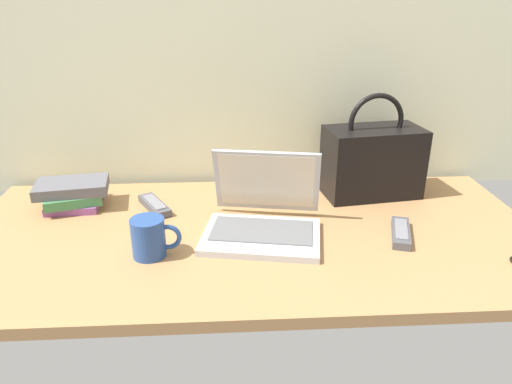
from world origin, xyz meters
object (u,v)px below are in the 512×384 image
Objects in this scene: handbag at (372,160)px; book_stack at (73,194)px; coffee_mug at (150,237)px; remote_control_far at (155,205)px; laptop at (263,216)px; remote_control_near at (401,233)px.

book_stack is at bearing -176.98° from handbag.
handbag reaches higher than coffee_mug.
laptop is at bearing -27.35° from remote_control_far.
coffee_mug is at bearing -84.07° from remote_control_far.
remote_control_far is 0.49× the size of handbag.
remote_control_near is 0.31m from handbag.
handbag is (0.69, 0.08, 0.10)m from remote_control_far.
handbag is at bearing 90.69° from remote_control_near.
remote_control_far is 0.72× the size of book_stack.
laptop reaches higher than remote_control_near.
book_stack is at bearing 161.17° from laptop.
remote_control_far is 0.25m from book_stack.
handbag is (-0.00, 0.30, 0.10)m from remote_control_near.
laptop is 0.31m from coffee_mug.
coffee_mug is at bearing -151.65° from handbag.
coffee_mug is 0.38× the size of handbag.
remote_control_far is at bearing -173.58° from handbag.
remote_control_far is at bearing 152.65° from laptop.
remote_control_near is at bearing -14.70° from book_stack.
handbag reaches higher than remote_control_near.
remote_control_far is (-0.69, 0.22, 0.00)m from remote_control_near.
coffee_mug is at bearing -158.96° from laptop.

